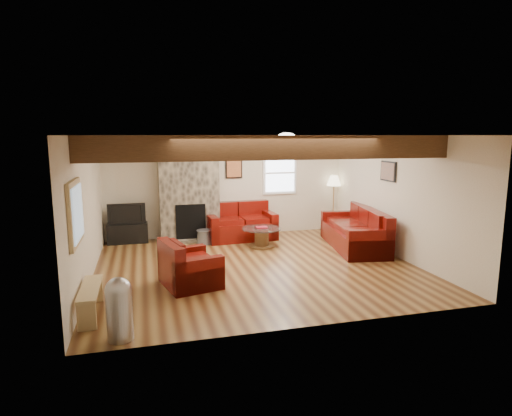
{
  "coord_description": "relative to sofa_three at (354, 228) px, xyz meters",
  "views": [
    {
      "loc": [
        -2.05,
        -7.7,
        2.5
      ],
      "look_at": [
        0.1,
        0.4,
        1.07
      ],
      "focal_mm": 30.0,
      "sensor_mm": 36.0,
      "label": 1
    }
  ],
  "objects": [
    {
      "name": "pine_bench",
      "position": [
        -5.31,
        -2.4,
        -0.24
      ],
      "size": [
        0.25,
        1.09,
        0.41
      ],
      "primitive_type": null,
      "color": "tan",
      "rests_on": "floor"
    },
    {
      "name": "sofa_three",
      "position": [
        0.0,
        0.0,
        0.0
      ],
      "size": [
        1.32,
        2.41,
        0.88
      ],
      "primitive_type": null,
      "rotation": [
        0.0,
        0.0,
        -1.74
      ],
      "color": "#4B0705",
      "rests_on": "floor"
    },
    {
      "name": "loveseat",
      "position": [
        -2.28,
        1.45,
        -0.01
      ],
      "size": [
        1.69,
        1.04,
        0.87
      ],
      "primitive_type": null,
      "rotation": [
        0.0,
        0.0,
        0.06
      ],
      "color": "#4B0705",
      "rests_on": "floor"
    },
    {
      "name": "armchair_red",
      "position": [
        -3.82,
        -1.53,
        -0.05
      ],
      "size": [
        1.05,
        1.14,
        0.78
      ],
      "primitive_type": null,
      "rotation": [
        0.0,
        0.0,
        1.82
      ],
      "color": "#4B0705",
      "rests_on": "floor"
    },
    {
      "name": "back_window",
      "position": [
        -1.13,
        1.93,
        1.11
      ],
      "size": [
        0.9,
        0.08,
        1.1
      ],
      "primitive_type": null,
      "color": "white",
      "rests_on": "room"
    },
    {
      "name": "television",
      "position": [
        -4.93,
        1.75,
        0.26
      ],
      "size": [
        0.85,
        0.11,
        0.49
      ],
      "primitive_type": "imported",
      "color": "black",
      "rests_on": "tv_cabinet"
    },
    {
      "name": "pedal_bin",
      "position": [
        -4.88,
        -3.26,
        -0.04
      ],
      "size": [
        0.41,
        0.41,
        0.8
      ],
      "primitive_type": null,
      "rotation": [
        0.0,
        0.0,
        0.35
      ],
      "color": "#A7A8AD",
      "rests_on": "floor"
    },
    {
      "name": "floor_lamp",
      "position": [
        0.29,
        1.73,
        0.81
      ],
      "size": [
        0.38,
        0.38,
        1.46
      ],
      "color": "tan",
      "rests_on": "floor"
    },
    {
      "name": "artwork_right",
      "position": [
        0.48,
        -0.48,
        1.31
      ],
      "size": [
        0.06,
        0.55,
        0.42
      ],
      "primitive_type": null,
      "color": "black",
      "rests_on": "room"
    },
    {
      "name": "artwork_back",
      "position": [
        -2.33,
        1.93,
        1.26
      ],
      "size": [
        0.42,
        0.06,
        0.52
      ],
      "primitive_type": null,
      "color": "black",
      "rests_on": "room"
    },
    {
      "name": "hatch_window",
      "position": [
        -5.44,
        -2.28,
        1.01
      ],
      "size": [
        0.08,
        1.0,
        0.9
      ],
      "primitive_type": null,
      "color": "tan",
      "rests_on": "room"
    },
    {
      "name": "ceiling_dome",
      "position": [
        -1.58,
        0.12,
        2.0
      ],
      "size": [
        0.4,
        0.4,
        0.18
      ],
      "primitive_type": null,
      "color": "white",
      "rests_on": "room"
    },
    {
      "name": "coffee_table",
      "position": [
        -1.99,
        0.58,
        -0.22
      ],
      "size": [
        0.89,
        0.89,
        0.47
      ],
      "color": "#4A2E18",
      "rests_on": "floor"
    },
    {
      "name": "coal_bucket",
      "position": [
        -3.21,
        1.2,
        -0.27
      ],
      "size": [
        0.36,
        0.36,
        0.34
      ],
      "primitive_type": null,
      "color": "slate",
      "rests_on": "floor"
    },
    {
      "name": "tv_cabinet",
      "position": [
        -4.93,
        1.75,
        -0.21
      ],
      "size": [
        0.92,
        0.37,
        0.46
      ],
      "primitive_type": "cube",
      "color": "black",
      "rests_on": "floor"
    },
    {
      "name": "chimney_breast",
      "position": [
        -3.48,
        1.71,
        0.78
      ],
      "size": [
        1.4,
        0.67,
        2.5
      ],
      "color": "#342F28",
      "rests_on": "floor"
    },
    {
      "name": "oak_beam",
      "position": [
        -2.48,
        -2.03,
        1.87
      ],
      "size": [
        6.0,
        0.36,
        0.38
      ],
      "primitive_type": "cube",
      "color": "#352110",
      "rests_on": "room"
    },
    {
      "name": "room",
      "position": [
        -2.48,
        -0.78,
        0.81
      ],
      "size": [
        8.0,
        8.0,
        8.0
      ],
      "color": "#542E16",
      "rests_on": "ground"
    }
  ]
}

